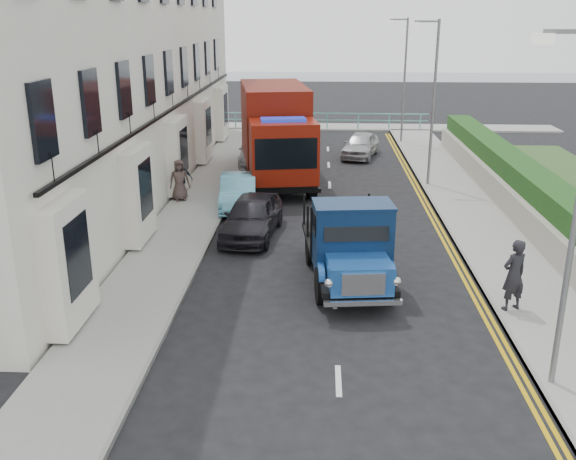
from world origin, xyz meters
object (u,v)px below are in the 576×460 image
(lamp_near, at_px, (572,197))
(red_lorry, at_px, (276,131))
(lamp_far, at_px, (403,73))
(bedford_lorry, at_px, (351,250))
(pedestrian_east_near, at_px, (514,275))
(lamp_mid, at_px, (431,94))
(parked_car_front, at_px, (252,216))

(lamp_near, distance_m, red_lorry, 18.14)
(lamp_far, distance_m, bedford_lorry, 21.79)
(pedestrian_east_near, bearing_deg, lamp_mid, -113.82)
(red_lorry, distance_m, parked_car_front, 7.95)
(lamp_mid, distance_m, red_lorry, 6.89)
(lamp_near, relative_size, lamp_mid, 1.00)
(lamp_far, bearing_deg, bedford_lorry, -100.01)
(bedford_lorry, bearing_deg, red_lorry, 96.91)
(pedestrian_east_near, bearing_deg, parked_car_front, -63.14)
(lamp_mid, relative_size, red_lorry, 0.84)
(lamp_near, relative_size, parked_car_front, 1.70)
(lamp_near, bearing_deg, lamp_far, 90.00)
(lamp_mid, relative_size, pedestrian_east_near, 3.78)
(lamp_far, bearing_deg, lamp_near, -90.00)
(lamp_mid, distance_m, pedestrian_east_near, 12.96)
(lamp_near, height_order, red_lorry, lamp_near)
(red_lorry, relative_size, parked_car_front, 2.02)
(lamp_near, distance_m, pedestrian_east_near, 4.49)
(lamp_mid, bearing_deg, pedestrian_east_near, -88.99)
(bedford_lorry, distance_m, red_lorry, 12.46)
(lamp_mid, height_order, red_lorry, lamp_mid)
(bedford_lorry, xyz_separation_m, parked_car_front, (-3.14, 4.28, -0.43))
(lamp_near, distance_m, bedford_lorry, 6.68)
(bedford_lorry, height_order, parked_car_front, bedford_lorry)
(red_lorry, bearing_deg, pedestrian_east_near, -72.32)
(bedford_lorry, relative_size, red_lorry, 0.65)
(lamp_mid, relative_size, lamp_far, 1.00)
(bedford_lorry, bearing_deg, lamp_mid, 65.21)
(lamp_near, bearing_deg, pedestrian_east_near, 86.23)
(parked_car_front, bearing_deg, pedestrian_east_near, -32.01)
(red_lorry, bearing_deg, lamp_far, 45.04)
(parked_car_front, distance_m, pedestrian_east_near, 9.08)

